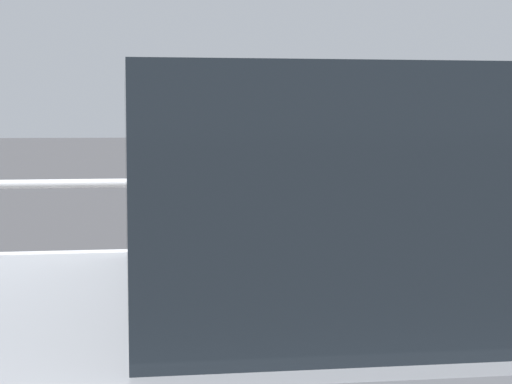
% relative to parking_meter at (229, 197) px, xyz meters
% --- Properties ---
extents(parking_meter, '(0.16, 0.17, 1.56)m').
position_rel_parking_meter_xyz_m(parking_meter, '(0.00, 0.00, 0.00)').
color(parking_meter, slate).
rests_on(parking_meter, sidewalk_curb).
extents(pedestrian_at_meter, '(0.61, 0.57, 1.67)m').
position_rel_parking_meter_xyz_m(pedestrian_at_meter, '(0.46, -0.03, -0.15)').
color(pedestrian_at_meter, slate).
rests_on(pedestrian_at_meter, sidewalk_curb).
extents(parked_sedan_gray, '(4.61, 1.84, 1.76)m').
position_rel_parking_meter_xyz_m(parked_sedan_gray, '(0.49, -1.71, -0.39)').
color(parked_sedan_gray, slate).
rests_on(parked_sedan_gray, ground).
extents(background_railing, '(24.06, 0.06, 1.09)m').
position_rel_parking_meter_xyz_m(background_railing, '(-0.24, 1.72, -0.32)').
color(background_railing, gray).
rests_on(background_railing, sidewalk_curb).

